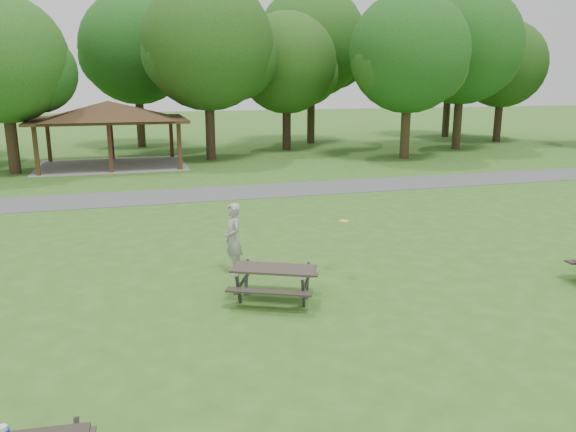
{
  "coord_description": "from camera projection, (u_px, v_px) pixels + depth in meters",
  "views": [
    {
      "loc": [
        -3.19,
        -10.46,
        5.0
      ],
      "look_at": [
        1.0,
        4.0,
        1.3
      ],
      "focal_mm": 35.0,
      "sensor_mm": 36.0,
      "label": 1
    }
  ],
  "objects": [
    {
      "name": "ground",
      "position": [
        295.0,
        322.0,
        11.81
      ],
      "size": [
        160.0,
        160.0,
        0.0
      ],
      "primitive_type": "plane",
      "color": "#31621C",
      "rests_on": "ground"
    },
    {
      "name": "asphalt_path",
      "position": [
        204.0,
        194.0,
        24.87
      ],
      "size": [
        120.0,
        3.2,
        0.02
      ],
      "primitive_type": "cube",
      "color": "#4C4C4F",
      "rests_on": "ground"
    },
    {
      "name": "pavilion",
      "position": [
        109.0,
        113.0,
        32.39
      ],
      "size": [
        8.6,
        7.01,
        3.76
      ],
      "color": "#372414",
      "rests_on": "ground"
    },
    {
      "name": "tree_row_d",
      "position": [
        5.0,
        63.0,
        29.04
      ],
      "size": [
        6.93,
        6.6,
        9.27
      ],
      "color": "black",
      "rests_on": "ground"
    },
    {
      "name": "tree_row_e",
      "position": [
        209.0,
        48.0,
        34.11
      ],
      "size": [
        8.4,
        8.0,
        11.02
      ],
      "color": "#311E15",
      "rests_on": "ground"
    },
    {
      "name": "tree_row_f",
      "position": [
        288.0,
        66.0,
        39.21
      ],
      "size": [
        7.35,
        7.0,
        9.55
      ],
      "color": "black",
      "rests_on": "ground"
    },
    {
      "name": "tree_row_g",
      "position": [
        410.0,
        56.0,
        34.66
      ],
      "size": [
        7.77,
        7.4,
        10.25
      ],
      "color": "#322516",
      "rests_on": "ground"
    },
    {
      "name": "tree_row_h",
      "position": [
        464.0,
        49.0,
        39.38
      ],
      "size": [
        8.61,
        8.2,
        11.37
      ],
      "color": "#2F2215",
      "rests_on": "ground"
    },
    {
      "name": "tree_row_i",
      "position": [
        503.0,
        67.0,
        44.53
      ],
      "size": [
        7.14,
        6.8,
        9.52
      ],
      "color": "black",
      "rests_on": "ground"
    },
    {
      "name": "tree_deep_b",
      "position": [
        138.0,
        52.0,
        40.46
      ],
      "size": [
        8.4,
        8.0,
        11.13
      ],
      "color": "#2F2114",
      "rests_on": "ground"
    },
    {
      "name": "tree_deep_c",
      "position": [
        313.0,
        46.0,
        42.91
      ],
      "size": [
        8.82,
        8.4,
        11.9
      ],
      "color": "#302215",
      "rests_on": "ground"
    },
    {
      "name": "tree_deep_d",
      "position": [
        451.0,
        54.0,
        47.93
      ],
      "size": [
        8.4,
        8.0,
        11.27
      ],
      "color": "black",
      "rests_on": "ground"
    },
    {
      "name": "picnic_table_middle",
      "position": [
        274.0,
        276.0,
        12.83
      ],
      "size": [
        2.37,
        2.19,
        0.83
      ],
      "color": "#322924",
      "rests_on": "ground"
    },
    {
      "name": "frisbee_in_flight",
      "position": [
        344.0,
        221.0,
        14.38
      ],
      "size": [
        0.31,
        0.31,
        0.02
      ],
      "color": "yellow",
      "rests_on": "ground"
    },
    {
      "name": "frisbee_thrower",
      "position": [
        233.0,
        239.0,
        14.61
      ],
      "size": [
        0.53,
        0.74,
        1.88
      ],
      "primitive_type": "imported",
      "rotation": [
        0.0,
        0.0,
        -1.44
      ],
      "color": "#9F9FA2",
      "rests_on": "ground"
    }
  ]
}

